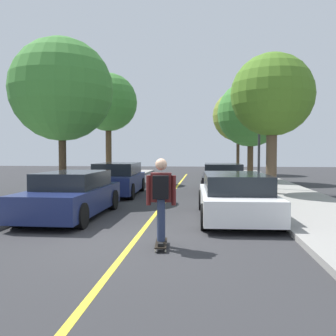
% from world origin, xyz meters
% --- Properties ---
extents(ground, '(80.00, 80.00, 0.00)m').
position_xyz_m(ground, '(0.00, 0.00, 0.00)').
color(ground, '#2D2D30').
extents(center_line, '(0.12, 39.20, 0.01)m').
position_xyz_m(center_line, '(0.00, 4.00, 0.00)').
color(center_line, gold).
rests_on(center_line, ground).
extents(parked_car_left_nearest, '(1.88, 4.47, 1.30)m').
position_xyz_m(parked_car_left_nearest, '(-2.33, 2.84, 0.64)').
color(parked_car_left_nearest, navy).
rests_on(parked_car_left_nearest, ground).
extents(parked_car_left_near, '(2.09, 4.58, 1.39)m').
position_xyz_m(parked_car_left_near, '(-2.33, 8.42, 0.69)').
color(parked_car_left_near, navy).
rests_on(parked_car_left_near, ground).
extents(parked_car_right_nearest, '(2.09, 4.57, 1.27)m').
position_xyz_m(parked_car_right_nearest, '(2.33, 3.02, 0.64)').
color(parked_car_right_nearest, white).
rests_on(parked_car_right_nearest, ground).
extents(parked_car_right_near, '(2.01, 4.06, 1.33)m').
position_xyz_m(parked_car_right_near, '(2.33, 9.96, 0.66)').
color(parked_car_right_near, black).
rests_on(parked_car_right_near, ground).
extents(street_tree_left_nearest, '(4.12, 4.12, 6.30)m').
position_xyz_m(street_tree_left_nearest, '(-4.26, 7.04, 4.37)').
color(street_tree_left_nearest, '#3D2D1E').
rests_on(street_tree_left_nearest, sidewalk_left).
extents(street_tree_left_near, '(3.45, 3.45, 6.43)m').
position_xyz_m(street_tree_left_near, '(-4.26, 14.28, 4.81)').
color(street_tree_left_near, '#4C3823').
rests_on(street_tree_left_near, sidewalk_left).
extents(street_tree_right_nearest, '(3.43, 3.43, 5.82)m').
position_xyz_m(street_tree_right_nearest, '(4.26, 8.36, 4.21)').
color(street_tree_right_nearest, brown).
rests_on(street_tree_right_nearest, sidewalk_right).
extents(street_tree_right_near, '(4.02, 4.02, 6.07)m').
position_xyz_m(street_tree_right_near, '(4.26, 15.42, 4.19)').
color(street_tree_right_near, '#4C3823').
rests_on(street_tree_right_near, sidewalk_right).
extents(street_tree_right_far, '(4.22, 4.22, 6.84)m').
position_xyz_m(street_tree_right_far, '(4.26, 23.66, 4.86)').
color(street_tree_right_far, '#3D2D1E').
rests_on(street_tree_right_far, sidewalk_right).
extents(streetlamp, '(0.36, 0.24, 6.12)m').
position_xyz_m(streetlamp, '(4.08, 10.64, 3.61)').
color(streetlamp, '#38383D').
rests_on(streetlamp, sidewalk_right).
extents(skateboard, '(0.28, 0.85, 0.10)m').
position_xyz_m(skateboard, '(0.63, -0.29, 0.09)').
color(skateboard, black).
rests_on(skateboard, ground).
extents(skateboarder, '(0.59, 0.71, 1.64)m').
position_xyz_m(skateboarder, '(0.63, -0.32, 1.04)').
color(skateboarder, black).
rests_on(skateboarder, skateboard).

